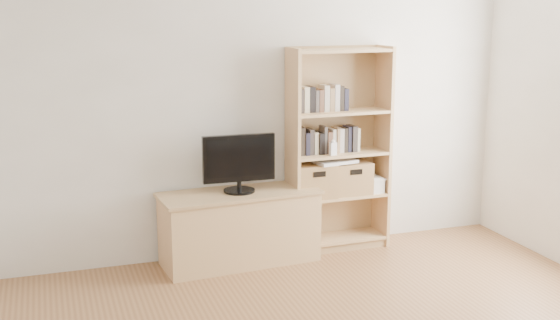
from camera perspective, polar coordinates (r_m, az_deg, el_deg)
name	(u,v)px	position (r m, az deg, el deg)	size (l,w,h in m)	color
back_wall	(259,103)	(5.90, -1.70, 4.69)	(4.50, 0.02, 2.60)	beige
tv_stand	(240,229)	(5.84, -3.29, -5.59)	(1.27, 0.48, 0.58)	tan
bookshelf	(339,150)	(6.05, 4.79, 0.83)	(0.88, 0.31, 1.76)	tan
television	(239,164)	(5.69, -3.36, -0.31)	(0.59, 0.05, 0.47)	black
books_row_mid	(338,139)	(6.05, 4.73, 1.68)	(0.80, 0.16, 0.22)	#B9AFA7
books_row_upper	(317,99)	(5.92, 3.06, 5.01)	(0.41, 0.15, 0.22)	#B9AFA7
baby_monitor	(333,149)	(5.92, 4.34, 0.91)	(0.06, 0.04, 0.11)	white
basket_left	(313,180)	(6.01, 2.74, -1.64)	(0.35, 0.29, 0.29)	tan
basket_right	(350,177)	(6.15, 5.68, -1.41)	(0.34, 0.28, 0.28)	tan
laptop	(334,161)	(6.03, 4.40, -0.07)	(0.35, 0.25, 0.03)	white
magazine_stack	(369,184)	(6.26, 7.28, -1.98)	(0.17, 0.25, 0.12)	beige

